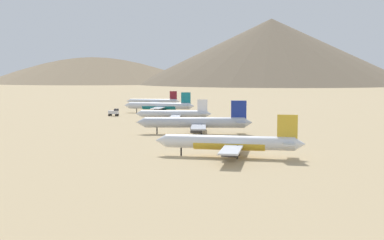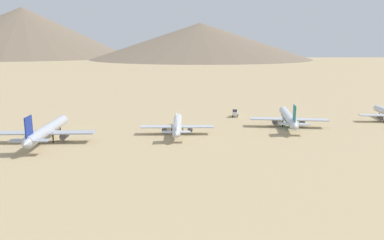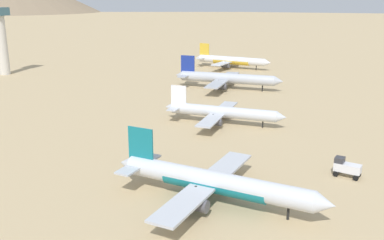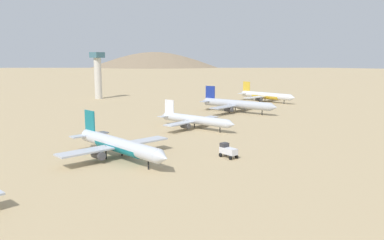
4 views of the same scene
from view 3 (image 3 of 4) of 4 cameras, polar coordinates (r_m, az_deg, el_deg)
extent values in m
plane|color=tan|center=(124.69, 3.87, -0.59)|extent=(1800.00, 1800.00, 0.00)
cylinder|color=silver|center=(77.15, 2.99, -8.09)|extent=(35.22, 9.62, 3.71)
cone|color=silver|center=(72.30, 17.18, -10.57)|extent=(3.69, 4.11, 3.63)
cone|color=silver|center=(85.96, -8.64, -5.66)|extent=(3.26, 3.75, 3.33)
cube|color=#14727F|center=(82.55, -6.78, -3.30)|extent=(5.34, 1.25, 6.83)
cube|color=#B6BBC5|center=(84.25, -7.02, -5.78)|extent=(5.06, 12.06, 0.35)
cube|color=#B6BBC5|center=(77.97, 1.99, -8.33)|extent=(10.44, 33.50, 0.44)
cylinder|color=#4C4C54|center=(83.12, 4.21, -7.78)|extent=(4.42, 2.91, 2.24)
cylinder|color=#4C4C54|center=(73.50, 0.56, -11.08)|extent=(4.42, 2.91, 2.24)
cylinder|color=black|center=(74.26, 12.58, -11.40)|extent=(0.43, 0.43, 3.72)
cylinder|color=black|center=(81.09, 2.12, -8.56)|extent=(0.43, 0.43, 3.72)
cylinder|color=black|center=(76.96, 0.50, -9.97)|extent=(0.43, 0.43, 3.72)
cylinder|color=#14727F|center=(77.27, 2.99, -8.28)|extent=(19.66, 6.94, 3.71)
cylinder|color=silver|center=(124.31, 4.05, 1.07)|extent=(30.89, 4.52, 3.25)
cone|color=silver|center=(121.06, 11.71, 0.36)|extent=(2.87, 3.30, 3.18)
cone|color=silver|center=(129.60, -3.02, 1.71)|extent=(2.51, 3.02, 2.92)
cube|color=white|center=(127.58, -1.77, 3.25)|extent=(4.71, 0.49, 5.99)
cube|color=#B6BBC5|center=(128.57, -1.97, 1.76)|extent=(3.16, 10.37, 0.31)
cube|color=#B6BBC5|center=(124.80, 3.48, 0.87)|extent=(5.48, 29.23, 0.38)
cylinder|color=#4C4C54|center=(129.69, 4.40, 0.90)|extent=(3.67, 2.11, 1.97)
cylinder|color=#4C4C54|center=(120.19, 3.10, -0.30)|extent=(3.67, 2.11, 1.97)
cylinder|color=black|center=(122.34, 9.31, -0.30)|extent=(0.38, 0.38, 3.27)
cylinder|color=black|center=(127.45, 3.38, 0.55)|extent=(0.38, 0.38, 3.27)
cylinder|color=black|center=(123.35, 2.80, 0.03)|extent=(0.38, 0.38, 3.27)
cylinder|color=#B2B7C1|center=(172.00, 4.62, 5.51)|extent=(37.41, 4.88, 3.94)
cone|color=#B2B7C1|center=(168.29, 11.36, 5.02)|extent=(3.41, 3.94, 3.86)
cone|color=#B2B7C1|center=(177.90, -1.70, 5.91)|extent=(2.99, 3.62, 3.55)
cube|color=navy|center=(175.89, -0.57, 7.32)|extent=(5.71, 0.51, 7.26)
cube|color=#A4A8B2|center=(176.79, -0.75, 5.98)|extent=(3.63, 12.52, 0.37)
cube|color=#A4A8B2|center=(172.51, 4.11, 5.32)|extent=(6.07, 35.37, 0.47)
cylinder|color=#4C4C54|center=(178.50, 4.87, 5.20)|extent=(4.41, 2.49, 2.38)
cylinder|color=#4C4C54|center=(166.67, 3.83, 4.45)|extent=(4.41, 2.49, 2.38)
cylinder|color=black|center=(169.62, 9.26, 4.39)|extent=(0.46, 0.46, 3.96)
cylinder|color=black|center=(175.65, 4.00, 4.96)|extent=(0.46, 0.46, 3.96)
cylinder|color=black|center=(170.54, 3.53, 4.63)|extent=(0.46, 0.46, 3.96)
cylinder|color=silver|center=(223.07, 5.23, 7.85)|extent=(35.26, 10.01, 3.71)
cone|color=silver|center=(216.53, 9.95, 7.43)|extent=(3.73, 4.14, 3.64)
cone|color=silver|center=(230.92, 0.84, 8.19)|extent=(3.29, 3.78, 3.34)
cube|color=gold|center=(228.81, 1.64, 9.21)|extent=(5.35, 1.31, 6.84)
cube|color=silver|center=(229.57, 1.50, 8.24)|extent=(5.19, 12.10, 0.35)
cube|color=silver|center=(223.72, 4.88, 7.71)|extent=(10.81, 33.55, 0.44)
cylinder|color=#4C4C54|center=(228.98, 5.63, 7.55)|extent=(4.44, 2.95, 2.25)
cylinder|color=#4C4C54|center=(218.28, 4.45, 7.16)|extent=(4.44, 2.95, 2.25)
cylinder|color=black|center=(218.68, 8.47, 6.99)|extent=(0.43, 0.43, 3.73)
cylinder|color=black|center=(226.64, 4.89, 7.42)|extent=(0.43, 0.43, 3.73)
cylinder|color=black|center=(222.02, 4.37, 7.25)|extent=(0.43, 0.43, 3.73)
cylinder|color=gold|center=(223.11, 5.23, 7.78)|extent=(19.70, 7.15, 3.72)
cube|color=silver|center=(94.01, 19.81, -5.94)|extent=(5.62, 3.57, 1.70)
cube|color=#333338|center=(93.84, 18.88, -4.97)|extent=(2.28, 2.47, 1.10)
cylinder|color=black|center=(93.85, 18.39, -6.76)|extent=(1.15, 0.62, 1.10)
cylinder|color=black|center=(95.94, 18.74, -6.29)|extent=(1.15, 0.62, 1.10)
cylinder|color=black|center=(93.13, 20.76, -7.18)|extent=(1.15, 0.62, 1.10)
cylinder|color=black|center=(95.23, 21.05, -6.69)|extent=(1.15, 0.62, 1.10)
cylinder|color=beige|center=(221.33, -23.75, 8.98)|extent=(4.80, 4.80, 27.04)
camera|label=1|loc=(351.44, 11.69, 13.66)|focal=46.40mm
camera|label=2|loc=(210.36, -39.08, 12.51)|focal=34.68mm
camera|label=4|loc=(60.74, 105.84, -12.43)|focal=36.16mm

